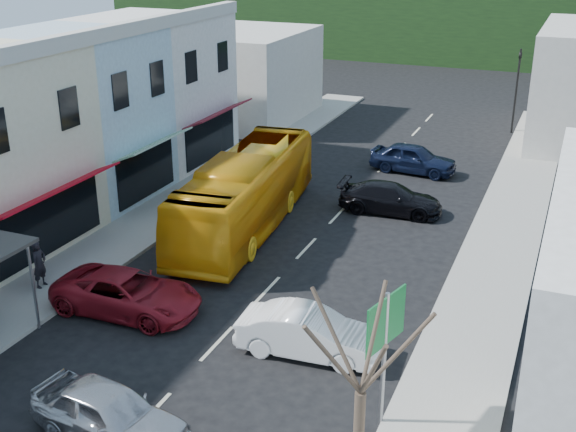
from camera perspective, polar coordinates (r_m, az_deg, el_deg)
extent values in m
plane|color=black|center=(23.68, -5.64, -9.99)|extent=(120.00, 120.00, 0.00)
cube|color=gray|center=(34.84, -8.93, 0.78)|extent=(3.00, 52.00, 0.15)
cube|color=gray|center=(30.35, 16.21, -3.14)|extent=(3.00, 52.00, 0.15)
cube|color=#9D0613|center=(29.03, -17.88, 1.88)|extent=(1.30, 6.80, 0.08)
cube|color=#9BB6C4|center=(36.46, -16.11, 7.61)|extent=(7.00, 6.00, 8.00)
cube|color=#195926|center=(34.36, -10.51, 5.61)|extent=(1.30, 5.10, 0.08)
cube|color=beige|center=(41.60, -10.61, 9.78)|extent=(7.00, 7.00, 8.00)
cube|color=maroon|center=(39.77, -5.47, 8.09)|extent=(1.30, 5.95, 0.08)
cube|color=#B7B2A8|center=(50.53, -3.56, 11.05)|extent=(8.00, 10.00, 6.00)
imported|color=#EEA110|center=(31.64, -3.35, 1.67)|extent=(3.74, 11.80, 3.10)
imported|color=#B6B6BB|center=(19.94, -13.98, -15.02)|extent=(4.60, 2.36, 1.40)
imported|color=white|center=(22.70, 1.67, -9.33)|extent=(4.52, 2.11, 1.40)
imported|color=maroon|center=(25.63, -12.57, -6.01)|extent=(4.65, 2.02, 1.40)
imported|color=black|center=(33.98, 8.10, 1.40)|extent=(4.61, 2.12, 1.40)
imported|color=black|center=(39.85, 9.87, 4.39)|extent=(4.55, 2.21, 1.40)
imported|color=black|center=(27.86, -19.04, -3.70)|extent=(0.44, 0.63, 1.70)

